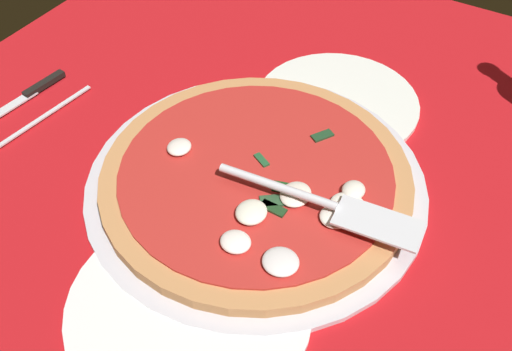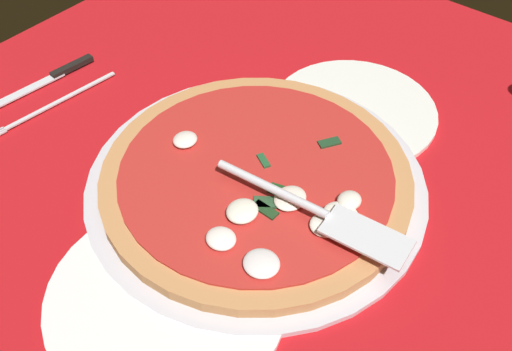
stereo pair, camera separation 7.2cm
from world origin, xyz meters
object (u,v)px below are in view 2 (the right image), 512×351
at_px(dinner_plate_right, 356,112).
at_px(pizza, 257,178).
at_px(dinner_plate_left, 167,296).
at_px(pizza_server, 315,210).
at_px(place_setting_far, 53,92).

xyz_separation_m(dinner_plate_right, pizza, (-0.20, 0.02, 0.02)).
xyz_separation_m(dinner_plate_left, dinner_plate_right, (0.38, 0.01, 0.00)).
bearing_deg(dinner_plate_right, pizza_server, -159.97).
height_order(pizza_server, place_setting_far, pizza_server).
bearing_deg(dinner_plate_right, place_setting_far, 123.17).
bearing_deg(pizza, place_setting_far, 97.01).
bearing_deg(dinner_plate_right, dinner_plate_left, -178.73).
bearing_deg(dinner_plate_left, pizza_server, -22.86).
height_order(dinner_plate_left, pizza, pizza).
distance_m(dinner_plate_left, place_setting_far, 0.40).
distance_m(pizza, place_setting_far, 0.35).
height_order(dinner_plate_right, place_setting_far, place_setting_far).
relative_size(pizza_server, place_setting_far, 1.12).
relative_size(dinner_plate_right, pizza, 0.61).
distance_m(pizza_server, place_setting_far, 0.45).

